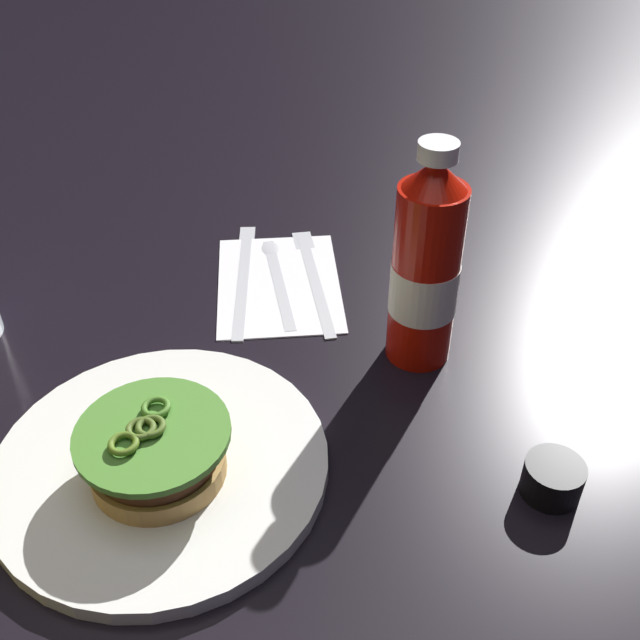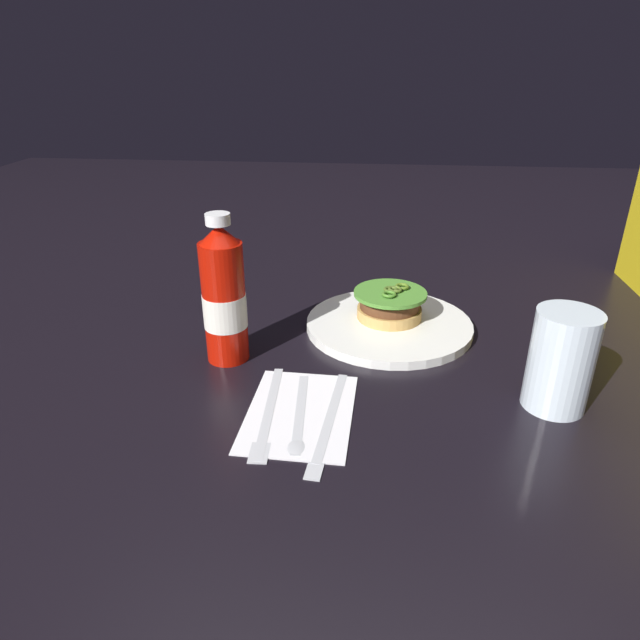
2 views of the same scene
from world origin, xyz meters
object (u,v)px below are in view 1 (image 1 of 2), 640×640
(condiment_cup, at_px, (553,479))
(spoon_utensil, at_px, (275,266))
(dinner_plate, at_px, (162,464))
(ketchup_bottle, at_px, (426,269))
(burger_sandwich, at_px, (156,451))
(fork_utensil, at_px, (312,269))
(butter_knife, at_px, (244,268))
(napkin, at_px, (279,283))

(condiment_cup, distance_m, spoon_utensil, 0.39)
(condiment_cup, xyz_separation_m, spoon_utensil, (0.33, 0.19, -0.01))
(dinner_plate, distance_m, ketchup_bottle, 0.28)
(dinner_plate, relative_size, burger_sandwich, 2.27)
(fork_utensil, bearing_deg, condiment_cup, -154.95)
(spoon_utensil, bearing_deg, fork_utensil, -103.66)
(dinner_plate, distance_m, butter_knife, 0.29)
(butter_knife, bearing_deg, spoon_utensil, -90.40)
(condiment_cup, bearing_deg, dinner_plate, 79.18)
(burger_sandwich, xyz_separation_m, fork_utensil, (0.28, -0.15, -0.03))
(condiment_cup, height_order, butter_knife, condiment_cup)
(dinner_plate, height_order, burger_sandwich, burger_sandwich)
(dinner_plate, bearing_deg, fork_utensil, -29.54)
(ketchup_bottle, relative_size, fork_utensil, 1.07)
(fork_utensil, xyz_separation_m, butter_knife, (0.01, 0.08, 0.00))
(butter_knife, bearing_deg, burger_sandwich, 165.34)
(napkin, bearing_deg, dinner_plate, 155.58)
(napkin, distance_m, fork_utensil, 0.04)
(ketchup_bottle, bearing_deg, burger_sandwich, 119.39)
(dinner_plate, xyz_separation_m, fork_utensil, (0.27, -0.15, -0.00))
(spoon_utensil, distance_m, butter_knife, 0.03)
(butter_knife, bearing_deg, ketchup_bottle, -134.36)
(ketchup_bottle, height_order, napkin, ketchup_bottle)
(spoon_utensil, bearing_deg, ketchup_bottle, -141.27)
(fork_utensil, bearing_deg, ketchup_bottle, -149.79)
(dinner_plate, height_order, spoon_utensil, dinner_plate)
(butter_knife, bearing_deg, dinner_plate, 164.62)
(napkin, bearing_deg, spoon_utensil, 3.92)
(condiment_cup, bearing_deg, fork_utensil, 25.05)
(condiment_cup, bearing_deg, napkin, 31.80)
(dinner_plate, height_order, fork_utensil, dinner_plate)
(napkin, xyz_separation_m, fork_utensil, (0.02, -0.04, 0.00))
(burger_sandwich, relative_size, condiment_cup, 2.52)
(ketchup_bottle, distance_m, fork_utensil, 0.19)
(dinner_plate, distance_m, condiment_cup, 0.31)
(spoon_utensil, bearing_deg, dinner_plate, 158.13)
(ketchup_bottle, relative_size, napkin, 1.17)
(ketchup_bottle, distance_m, spoon_utensil, 0.22)
(butter_knife, bearing_deg, condiment_cup, -145.88)
(burger_sandwich, height_order, ketchup_bottle, ketchup_bottle)
(burger_sandwich, relative_size, ketchup_bottle, 0.54)
(burger_sandwich, distance_m, spoon_utensil, 0.31)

